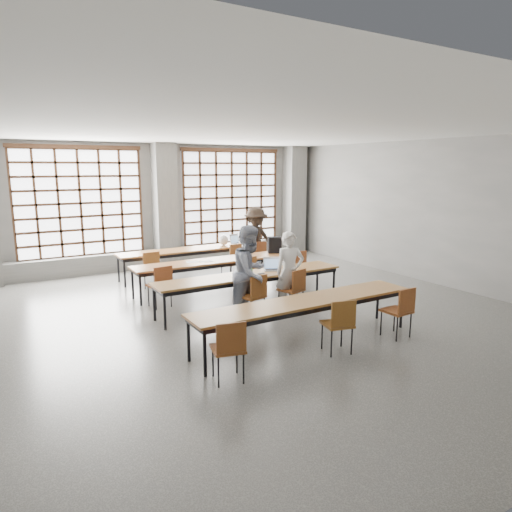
{
  "coord_description": "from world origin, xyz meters",
  "views": [
    {
      "loc": [
        -4.4,
        -7.31,
        2.84
      ],
      "look_at": [
        0.16,
        0.4,
        1.09
      ],
      "focal_mm": 32.0,
      "sensor_mm": 36.0,
      "label": 1
    }
  ],
  "objects_px": {
    "chair_mid_right": "(296,264)",
    "red_pouch": "(228,345)",
    "phone": "(261,273)",
    "backpack": "(275,245)",
    "chair_mid_centre": "(246,271)",
    "chair_near_right": "(401,307)",
    "plastic_bag": "(224,240)",
    "chair_near_mid": "(340,321)",
    "chair_near_left": "(229,345)",
    "mouse": "(290,268)",
    "desk_row_c": "(251,277)",
    "chair_front_right": "(294,286)",
    "student_back": "(256,240)",
    "chair_front_left": "(255,292)",
    "student_female": "(250,273)",
    "desk_row_a": "(194,251)",
    "laptop_back": "(236,241)",
    "green_box": "(247,271)",
    "student_male": "(290,272)",
    "chair_back_mid": "(233,256)",
    "laptop_front": "(272,267)",
    "chair_back_left": "(150,266)",
    "chair_back_right": "(258,254)",
    "desk_row_d": "(306,304)",
    "chair_mid_left": "(161,282)"
  },
  "relations": [
    {
      "from": "student_female",
      "to": "green_box",
      "type": "xyz_separation_m",
      "value": [
        0.25,
        0.58,
        -0.12
      ]
    },
    {
      "from": "chair_back_mid",
      "to": "laptop_front",
      "type": "bearing_deg",
      "value": -99.14
    },
    {
      "from": "student_male",
      "to": "backpack",
      "type": "distance_m",
      "value": 2.43
    },
    {
      "from": "chair_mid_centre",
      "to": "backpack",
      "type": "bearing_deg",
      "value": 29.46
    },
    {
      "from": "plastic_bag",
      "to": "desk_row_a",
      "type": "bearing_deg",
      "value": -176.82
    },
    {
      "from": "chair_near_left",
      "to": "mouse",
      "type": "xyz_separation_m",
      "value": [
        2.82,
        2.64,
        0.21
      ]
    },
    {
      "from": "desk_row_c",
      "to": "chair_back_right",
      "type": "height_order",
      "value": "chair_back_right"
    },
    {
      "from": "chair_back_right",
      "to": "student_back",
      "type": "height_order",
      "value": "student_back"
    },
    {
      "from": "chair_back_right",
      "to": "chair_mid_left",
      "type": "xyz_separation_m",
      "value": [
        -3.29,
        -1.66,
        0.0
      ]
    },
    {
      "from": "student_female",
      "to": "phone",
      "type": "xyz_separation_m",
      "value": [
        0.48,
        0.4,
        -0.16
      ]
    },
    {
      "from": "chair_front_left",
      "to": "chair_near_left",
      "type": "bearing_deg",
      "value": -127.93
    },
    {
      "from": "desk_row_d",
      "to": "chair_back_mid",
      "type": "height_order",
      "value": "chair_back_mid"
    },
    {
      "from": "desk_row_c",
      "to": "red_pouch",
      "type": "bearing_deg",
      "value": -125.61
    },
    {
      "from": "mouse",
      "to": "backpack",
      "type": "height_order",
      "value": "backpack"
    },
    {
      "from": "chair_near_mid",
      "to": "red_pouch",
      "type": "distance_m",
      "value": 1.88
    },
    {
      "from": "phone",
      "to": "green_box",
      "type": "bearing_deg",
      "value": 141.95
    },
    {
      "from": "desk_row_c",
      "to": "chair_mid_centre",
      "type": "height_order",
      "value": "chair_mid_centre"
    },
    {
      "from": "chair_near_right",
      "to": "plastic_bag",
      "type": "bearing_deg",
      "value": 92.72
    },
    {
      "from": "chair_back_mid",
      "to": "laptop_front",
      "type": "height_order",
      "value": "laptop_front"
    },
    {
      "from": "laptop_front",
      "to": "chair_front_left",
      "type": "bearing_deg",
      "value": -139.59
    },
    {
      "from": "chair_back_left",
      "to": "chair_back_right",
      "type": "bearing_deg",
      "value": 0.02
    },
    {
      "from": "plastic_bag",
      "to": "student_back",
      "type": "bearing_deg",
      "value": -38.16
    },
    {
      "from": "desk_row_c",
      "to": "chair_near_mid",
      "type": "height_order",
      "value": "chair_near_mid"
    },
    {
      "from": "desk_row_c",
      "to": "chair_front_right",
      "type": "distance_m",
      "value": 0.89
    },
    {
      "from": "chair_mid_centre",
      "to": "student_back",
      "type": "xyz_separation_m",
      "value": [
        1.31,
        1.79,
        0.36
      ]
    },
    {
      "from": "green_box",
      "to": "plastic_bag",
      "type": "height_order",
      "value": "plastic_bag"
    },
    {
      "from": "desk_row_d",
      "to": "chair_near_mid",
      "type": "distance_m",
      "value": 0.66
    },
    {
      "from": "chair_mid_centre",
      "to": "backpack",
      "type": "height_order",
      "value": "backpack"
    },
    {
      "from": "chair_back_left",
      "to": "chair_near_left",
      "type": "relative_size",
      "value": 1.0
    },
    {
      "from": "mouse",
      "to": "phone",
      "type": "bearing_deg",
      "value": -174.07
    },
    {
      "from": "chair_mid_right",
      "to": "red_pouch",
      "type": "height_order",
      "value": "chair_mid_right"
    },
    {
      "from": "chair_mid_left",
      "to": "green_box",
      "type": "xyz_separation_m",
      "value": [
        1.48,
        -0.93,
        0.24
      ]
    },
    {
      "from": "chair_mid_right",
      "to": "green_box",
      "type": "bearing_deg",
      "value": -153.88
    },
    {
      "from": "desk_row_a",
      "to": "chair_front_left",
      "type": "relative_size",
      "value": 4.55
    },
    {
      "from": "laptop_front",
      "to": "chair_back_left",
      "type": "bearing_deg",
      "value": 125.14
    },
    {
      "from": "chair_back_right",
      "to": "student_back",
      "type": "relative_size",
      "value": 0.49
    },
    {
      "from": "chair_mid_left",
      "to": "plastic_bag",
      "type": "height_order",
      "value": "plastic_bag"
    },
    {
      "from": "laptop_front",
      "to": "plastic_bag",
      "type": "relative_size",
      "value": 1.59
    },
    {
      "from": "chair_back_right",
      "to": "chair_front_left",
      "type": "xyz_separation_m",
      "value": [
        -2.04,
        -3.3,
        0.0
      ]
    },
    {
      "from": "chair_back_mid",
      "to": "chair_mid_left",
      "type": "relative_size",
      "value": 1.0
    },
    {
      "from": "chair_back_mid",
      "to": "chair_near_mid",
      "type": "relative_size",
      "value": 1.0
    },
    {
      "from": "chair_mid_right",
      "to": "chair_back_left",
      "type": "bearing_deg",
      "value": 151.69
    },
    {
      "from": "chair_front_right",
      "to": "laptop_back",
      "type": "distance_m",
      "value": 4.13
    },
    {
      "from": "chair_mid_right",
      "to": "chair_near_mid",
      "type": "bearing_deg",
      "value": -116.34
    },
    {
      "from": "desk_row_a",
      "to": "backpack",
      "type": "relative_size",
      "value": 10.0
    },
    {
      "from": "desk_row_a",
      "to": "laptop_back",
      "type": "height_order",
      "value": "laptop_back"
    },
    {
      "from": "chair_near_right",
      "to": "plastic_bag",
      "type": "distance_m",
      "value": 6.02
    },
    {
      "from": "desk_row_c",
      "to": "chair_back_right",
      "type": "xyz_separation_m",
      "value": [
        1.76,
        2.67,
        -0.13
      ]
    },
    {
      "from": "student_female",
      "to": "red_pouch",
      "type": "relative_size",
      "value": 8.94
    },
    {
      "from": "phone",
      "to": "backpack",
      "type": "bearing_deg",
      "value": 50.47
    }
  ]
}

